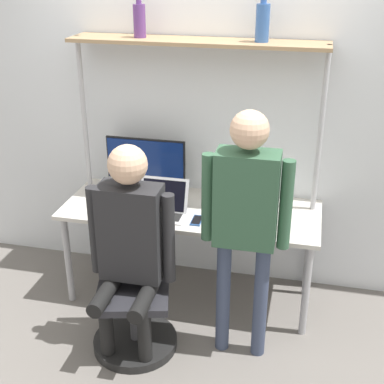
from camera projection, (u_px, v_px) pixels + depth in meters
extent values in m
plane|color=slate|center=(179.00, 322.00, 3.83)|extent=(12.00, 12.00, 0.00)
cube|color=silver|center=(203.00, 110.00, 3.93)|extent=(8.00, 0.06, 2.70)
cube|color=beige|center=(191.00, 210.00, 3.86)|extent=(1.84, 0.70, 0.03)
cylinder|color=#A5A5AA|center=(68.00, 260.00, 3.93)|extent=(0.05, 0.05, 0.70)
cylinder|color=#A5A5AA|center=(306.00, 291.00, 3.57)|extent=(0.05, 0.05, 0.70)
cylinder|color=#A5A5AA|center=(98.00, 223.00, 4.44)|extent=(0.05, 0.05, 0.70)
cylinder|color=#A5A5AA|center=(309.00, 247.00, 4.09)|extent=(0.05, 0.05, 0.70)
cube|color=#997A56|center=(197.00, 42.00, 3.54)|extent=(1.75, 0.31, 0.02)
cylinder|color=#B2B2B7|center=(88.00, 162.00, 4.10)|extent=(0.04, 0.04, 1.89)
cylinder|color=#B2B2B7|center=(315.00, 182.00, 3.75)|extent=(0.04, 0.04, 1.89)
cylinder|color=black|center=(147.00, 191.00, 4.10)|extent=(0.21, 0.21, 0.01)
cylinder|color=black|center=(146.00, 185.00, 4.07)|extent=(0.06, 0.06, 0.10)
cube|color=black|center=(146.00, 159.00, 3.99)|extent=(0.61, 0.01, 0.33)
cube|color=navy|center=(145.00, 160.00, 3.99)|extent=(0.58, 0.02, 0.30)
cube|color=silver|center=(161.00, 215.00, 3.74)|extent=(0.35, 0.24, 0.01)
cube|color=black|center=(160.00, 215.00, 3.72)|extent=(0.30, 0.13, 0.00)
cube|color=silver|center=(164.00, 195.00, 3.76)|extent=(0.35, 0.09, 0.23)
cube|color=black|center=(164.00, 195.00, 3.76)|extent=(0.31, 0.08, 0.20)
cube|color=#264C8C|center=(197.00, 220.00, 3.66)|extent=(0.07, 0.15, 0.01)
cube|color=black|center=(197.00, 220.00, 3.66)|extent=(0.06, 0.13, 0.00)
cylinder|color=black|center=(136.00, 341.00, 3.59)|extent=(0.56, 0.56, 0.06)
cylinder|color=#4C4C51|center=(134.00, 317.00, 3.51)|extent=(0.06, 0.06, 0.34)
cube|color=#26262B|center=(133.00, 292.00, 3.43)|extent=(0.56, 0.56, 0.05)
cube|color=#26262B|center=(134.00, 242.00, 3.51)|extent=(0.41, 0.14, 0.45)
cylinder|color=black|center=(107.00, 331.00, 3.39)|extent=(0.09, 0.09, 0.45)
cylinder|color=black|center=(145.00, 337.00, 3.34)|extent=(0.09, 0.09, 0.45)
cylinder|color=black|center=(106.00, 293.00, 3.30)|extent=(0.10, 0.38, 0.10)
cylinder|color=black|center=(145.00, 299.00, 3.25)|extent=(0.10, 0.38, 0.10)
cube|color=#262628|center=(131.00, 232.00, 3.28)|extent=(0.39, 0.20, 0.62)
cylinder|color=#262628|center=(95.00, 230.00, 3.33)|extent=(0.08, 0.08, 0.59)
cylinder|color=#262628|center=(169.00, 239.00, 3.23)|extent=(0.08, 0.08, 0.59)
sphere|color=#D8AD8C|center=(128.00, 164.00, 3.09)|extent=(0.24, 0.24, 0.24)
cylinder|color=#38425B|center=(223.00, 296.00, 3.42)|extent=(0.09, 0.09, 0.82)
cylinder|color=#38425B|center=(260.00, 301.00, 3.37)|extent=(0.09, 0.09, 0.82)
cube|color=#33593F|center=(246.00, 199.00, 3.11)|extent=(0.37, 0.20, 0.58)
cylinder|color=#33593F|center=(208.00, 198.00, 3.16)|extent=(0.08, 0.08, 0.55)
cylinder|color=#33593F|center=(286.00, 205.00, 3.07)|extent=(0.08, 0.08, 0.55)
sphere|color=#D8AD8C|center=(250.00, 130.00, 2.93)|extent=(0.22, 0.22, 0.22)
cylinder|color=#335999|center=(263.00, 23.00, 3.40)|extent=(0.09, 0.09, 0.23)
cylinder|color=#335999|center=(264.00, 0.00, 3.34)|extent=(0.04, 0.04, 0.04)
cylinder|color=#593372|center=(139.00, 21.00, 3.57)|extent=(0.08, 0.08, 0.22)
cylinder|color=#593372|center=(139.00, 1.00, 3.52)|extent=(0.04, 0.04, 0.04)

